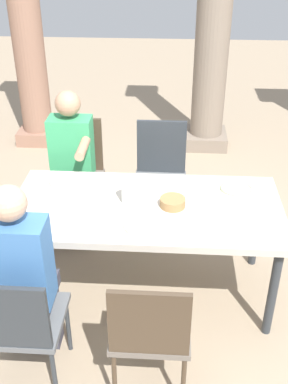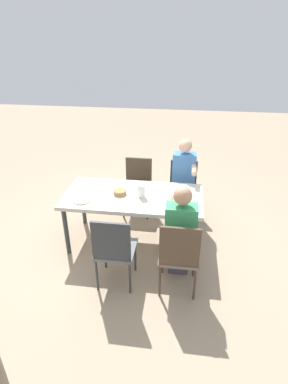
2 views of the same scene
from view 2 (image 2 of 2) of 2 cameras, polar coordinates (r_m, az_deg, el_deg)
ground_plane at (r=4.52m, az=-1.87°, el=-8.87°), size 16.00×16.00×0.00m
dining_table at (r=4.15m, az=-2.01°, el=-1.36°), size 1.82×0.89×0.74m
chair_west_north at (r=3.46m, az=6.41°, el=-11.07°), size 0.44×0.44×0.95m
chair_west_south at (r=4.94m, az=7.09°, el=1.25°), size 0.44×0.44×0.87m
chair_mid_north at (r=3.53m, az=-5.48°, el=-10.14°), size 0.44×0.44×0.95m
chair_mid_south at (r=4.99m, az=-1.15°, el=1.80°), size 0.44×0.44×0.87m
diner_woman_green at (r=3.54m, az=6.60°, el=-7.24°), size 0.35×0.49×1.28m
diner_man_white at (r=4.69m, az=7.20°, el=2.22°), size 0.35×0.49×1.29m
plate_0 at (r=3.82m, az=6.44°, el=-2.99°), size 0.22×0.22×0.02m
fork_0 at (r=3.83m, az=8.68°, el=-3.20°), size 0.03×0.17×0.01m
spoon_0 at (r=3.83m, az=4.19°, el=-2.92°), size 0.03×0.17×0.01m
plate_1 at (r=4.34m, az=-1.40°, el=1.15°), size 0.25×0.25×0.02m
fork_1 at (r=4.32m, az=0.57°, el=0.96°), size 0.03×0.17×0.01m
spoon_1 at (r=4.36m, az=-3.34°, el=1.20°), size 0.03×0.17×0.01m
plate_2 at (r=4.05m, az=-11.29°, el=-1.51°), size 0.22×0.22×0.02m
fork_2 at (r=4.01m, az=-9.25°, el=-1.73°), size 0.02×0.17×0.01m
spoon_2 at (r=4.10m, az=-13.27°, el=-1.43°), size 0.02×0.17×0.01m
water_pitcher at (r=4.04m, az=-0.44°, el=0.10°), size 0.10×0.10×0.17m
bread_basket at (r=4.13m, az=-4.41°, el=-0.03°), size 0.17×0.17×0.06m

